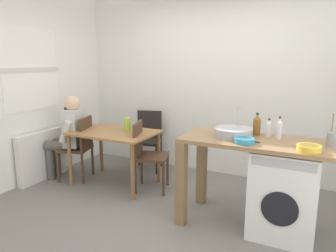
{
  "coord_description": "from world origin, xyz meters",
  "views": [
    {
      "loc": [
        1.52,
        -2.73,
        1.68
      ],
      "look_at": [
        -0.09,
        0.45,
        0.93
      ],
      "focal_mm": 33.9,
      "sensor_mm": 36.0,
      "label": 1
    }
  ],
  "objects_px": {
    "chair_opposite": "(146,152)",
    "bottle_squat_brown": "(269,128)",
    "vase": "(127,124)",
    "colander": "(309,148)",
    "chair_spare_by_wall": "(148,137)",
    "bottle_tall_green": "(257,125)",
    "chair_person_seat": "(80,145)",
    "dining_table": "(114,138)",
    "seated_person": "(68,133)",
    "mixing_bowl": "(245,140)",
    "utensil_crock": "(333,139)",
    "washing_machine": "(284,192)",
    "bottle_clear_small": "(279,129)"
  },
  "relations": [
    {
      "from": "washing_machine",
      "to": "mixing_bowl",
      "type": "height_order",
      "value": "mixing_bowl"
    },
    {
      "from": "chair_spare_by_wall",
      "to": "bottle_clear_small",
      "type": "relative_size",
      "value": 4.05
    },
    {
      "from": "dining_table",
      "to": "chair_opposite",
      "type": "relative_size",
      "value": 1.22
    },
    {
      "from": "mixing_bowl",
      "to": "utensil_crock",
      "type": "relative_size",
      "value": 0.62
    },
    {
      "from": "chair_spare_by_wall",
      "to": "bottle_clear_small",
      "type": "distance_m",
      "value": 2.31
    },
    {
      "from": "bottle_tall_green",
      "to": "colander",
      "type": "distance_m",
      "value": 0.67
    },
    {
      "from": "washing_machine",
      "to": "utensil_crock",
      "type": "relative_size",
      "value": 2.87
    },
    {
      "from": "bottle_clear_small",
      "to": "bottle_squat_brown",
      "type": "bearing_deg",
      "value": 153.81
    },
    {
      "from": "seated_person",
      "to": "bottle_tall_green",
      "type": "height_order",
      "value": "seated_person"
    },
    {
      "from": "bottle_tall_green",
      "to": "utensil_crock",
      "type": "xyz_separation_m",
      "value": [
        0.7,
        -0.14,
        -0.03
      ]
    },
    {
      "from": "chair_spare_by_wall",
      "to": "seated_person",
      "type": "relative_size",
      "value": 0.75
    },
    {
      "from": "bottle_tall_green",
      "to": "colander",
      "type": "xyz_separation_m",
      "value": [
        0.52,
        -0.41,
        -0.07
      ]
    },
    {
      "from": "seated_person",
      "to": "bottle_clear_small",
      "type": "xyz_separation_m",
      "value": [
        2.82,
        -0.05,
        0.35
      ]
    },
    {
      "from": "washing_machine",
      "to": "seated_person",
      "type": "bearing_deg",
      "value": 176.56
    },
    {
      "from": "chair_person_seat",
      "to": "chair_opposite",
      "type": "bearing_deg",
      "value": -102.58
    },
    {
      "from": "bottle_tall_green",
      "to": "bottle_squat_brown",
      "type": "xyz_separation_m",
      "value": [
        0.12,
        -0.02,
        -0.02
      ]
    },
    {
      "from": "bottle_squat_brown",
      "to": "mixing_bowl",
      "type": "distance_m",
      "value": 0.41
    },
    {
      "from": "dining_table",
      "to": "chair_person_seat",
      "type": "relative_size",
      "value": 1.22
    },
    {
      "from": "dining_table",
      "to": "chair_opposite",
      "type": "distance_m",
      "value": 0.5
    },
    {
      "from": "colander",
      "to": "chair_person_seat",
      "type": "bearing_deg",
      "value": 171.47
    },
    {
      "from": "bottle_tall_green",
      "to": "mixing_bowl",
      "type": "distance_m",
      "value": 0.4
    },
    {
      "from": "chair_person_seat",
      "to": "seated_person",
      "type": "distance_m",
      "value": 0.23
    },
    {
      "from": "vase",
      "to": "mixing_bowl",
      "type": "bearing_deg",
      "value": -19.33
    },
    {
      "from": "washing_machine",
      "to": "bottle_squat_brown",
      "type": "height_order",
      "value": "bottle_squat_brown"
    },
    {
      "from": "vase",
      "to": "colander",
      "type": "bearing_deg",
      "value": -15.34
    },
    {
      "from": "chair_person_seat",
      "to": "bottle_tall_green",
      "type": "xyz_separation_m",
      "value": [
        2.44,
        -0.03,
        0.52
      ]
    },
    {
      "from": "chair_spare_by_wall",
      "to": "colander",
      "type": "distance_m",
      "value": 2.71
    },
    {
      "from": "chair_opposite",
      "to": "chair_spare_by_wall",
      "type": "distance_m",
      "value": 0.85
    },
    {
      "from": "seated_person",
      "to": "mixing_bowl",
      "type": "distance_m",
      "value": 2.61
    },
    {
      "from": "bottle_tall_green",
      "to": "utensil_crock",
      "type": "distance_m",
      "value": 0.72
    },
    {
      "from": "washing_machine",
      "to": "utensil_crock",
      "type": "bearing_deg",
      "value": 8.1
    },
    {
      "from": "dining_table",
      "to": "bottle_squat_brown",
      "type": "bearing_deg",
      "value": -3.62
    },
    {
      "from": "dining_table",
      "to": "colander",
      "type": "bearing_deg",
      "value": -12.18
    },
    {
      "from": "chair_person_seat",
      "to": "chair_spare_by_wall",
      "type": "height_order",
      "value": "same"
    },
    {
      "from": "dining_table",
      "to": "chair_spare_by_wall",
      "type": "xyz_separation_m",
      "value": [
        0.08,
        0.77,
        -0.14
      ]
    },
    {
      "from": "seated_person",
      "to": "bottle_squat_brown",
      "type": "relative_size",
      "value": 6.48
    },
    {
      "from": "chair_opposite",
      "to": "colander",
      "type": "relative_size",
      "value": 4.5
    },
    {
      "from": "chair_spare_by_wall",
      "to": "colander",
      "type": "height_order",
      "value": "colander"
    },
    {
      "from": "washing_machine",
      "to": "bottle_tall_green",
      "type": "distance_m",
      "value": 0.71
    },
    {
      "from": "bottle_tall_green",
      "to": "colander",
      "type": "relative_size",
      "value": 1.15
    },
    {
      "from": "utensil_crock",
      "to": "colander",
      "type": "distance_m",
      "value": 0.33
    },
    {
      "from": "chair_person_seat",
      "to": "bottle_clear_small",
      "type": "xyz_separation_m",
      "value": [
        2.67,
        -0.1,
        0.51
      ]
    },
    {
      "from": "bottle_squat_brown",
      "to": "colander",
      "type": "distance_m",
      "value": 0.56
    },
    {
      "from": "chair_person_seat",
      "to": "seated_person",
      "type": "bearing_deg",
      "value": 90.0
    },
    {
      "from": "chair_person_seat",
      "to": "seated_person",
      "type": "height_order",
      "value": "seated_person"
    },
    {
      "from": "chair_opposite",
      "to": "bottle_squat_brown",
      "type": "height_order",
      "value": "bottle_squat_brown"
    },
    {
      "from": "chair_opposite",
      "to": "seated_person",
      "type": "bearing_deg",
      "value": -101.16
    },
    {
      "from": "chair_opposite",
      "to": "washing_machine",
      "type": "relative_size",
      "value": 1.05
    },
    {
      "from": "seated_person",
      "to": "bottle_clear_small",
      "type": "bearing_deg",
      "value": -109.37
    },
    {
      "from": "chair_person_seat",
      "to": "chair_opposite",
      "type": "height_order",
      "value": "same"
    }
  ]
}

